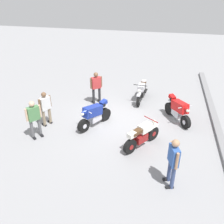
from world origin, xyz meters
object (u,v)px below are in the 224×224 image
at_px(motorcycle_cream_vintage, 142,136).
at_px(motorcycle_red_sportbike, 178,110).
at_px(motorcycle_silver_cruiser, 142,91).
at_px(person_in_green_shirt, 34,117).
at_px(person_in_white_shirt, 45,107).
at_px(person_in_blue_shirt, 173,160).
at_px(motorcycle_blue_sportbike, 94,114).
at_px(person_in_red_shirt, 96,86).

xyz_separation_m(motorcycle_cream_vintage, motorcycle_red_sportbike, (-2.30, 1.45, 0.11)).
bearing_deg(motorcycle_silver_cruiser, motorcycle_red_sportbike, 50.74).
xyz_separation_m(motorcycle_cream_vintage, person_in_green_shirt, (0.23, -4.41, 0.48)).
height_order(motorcycle_cream_vintage, person_in_white_shirt, person_in_white_shirt).
bearing_deg(motorcycle_silver_cruiser, person_in_white_shirt, -44.17).
xyz_separation_m(person_in_blue_shirt, person_in_white_shirt, (-2.66, -5.51, -0.11)).
bearing_deg(motorcycle_blue_sportbike, motorcycle_silver_cruiser, 179.27).
relative_size(motorcycle_cream_vintage, motorcycle_red_sportbike, 0.94).
relative_size(motorcycle_silver_cruiser, motorcycle_red_sportbike, 1.18).
xyz_separation_m(person_in_white_shirt, person_in_green_shirt, (0.99, -0.05, 0.04)).
distance_m(motorcycle_silver_cruiser, person_in_white_shirt, 5.22).
height_order(motorcycle_silver_cruiser, person_in_red_shirt, person_in_red_shirt).
bearing_deg(motorcycle_blue_sportbike, person_in_green_shirt, -28.21).
xyz_separation_m(motorcycle_red_sportbike, person_in_red_shirt, (-1.04, -4.17, 0.39)).
height_order(motorcycle_blue_sportbike, person_in_blue_shirt, person_in_blue_shirt).
height_order(motorcycle_red_sportbike, motorcycle_blue_sportbike, same).
xyz_separation_m(motorcycle_blue_sportbike, person_in_white_shirt, (0.34, -2.13, 0.33)).
bearing_deg(person_in_blue_shirt, person_in_white_shirt, -43.06).
bearing_deg(person_in_white_shirt, motorcycle_red_sportbike, -135.75).
xyz_separation_m(motorcycle_silver_cruiser, motorcycle_red_sportbike, (1.84, 1.87, 0.07)).
xyz_separation_m(motorcycle_blue_sportbike, person_in_blue_shirt, (3.00, 3.38, 0.44)).
relative_size(motorcycle_blue_sportbike, person_in_white_shirt, 1.09).
bearing_deg(motorcycle_blue_sportbike, motorcycle_red_sportbike, 138.21).
bearing_deg(person_in_red_shirt, person_in_blue_shirt, 179.98).
distance_m(motorcycle_red_sportbike, person_in_white_shirt, 6.03).
relative_size(motorcycle_silver_cruiser, motorcycle_blue_sportbike, 1.17).
xyz_separation_m(person_in_red_shirt, person_in_white_shirt, (2.58, -1.65, -0.06)).
xyz_separation_m(motorcycle_blue_sportbike, person_in_red_shirt, (-2.24, -0.48, 0.39)).
relative_size(motorcycle_cream_vintage, person_in_blue_shirt, 0.93).
relative_size(motorcycle_silver_cruiser, motorcycle_cream_vintage, 1.25).
bearing_deg(person_in_red_shirt, motorcycle_silver_cruiser, -107.26).
bearing_deg(person_in_white_shirt, motorcycle_silver_cruiser, -110.04).
distance_m(motorcycle_cream_vintage, person_in_white_shirt, 4.45).
bearing_deg(person_in_red_shirt, motorcycle_red_sportbike, -140.39).
height_order(motorcycle_cream_vintage, motorcycle_red_sportbike, motorcycle_red_sportbike).
bearing_deg(motorcycle_blue_sportbike, person_in_white_shirt, -50.55).
distance_m(person_in_blue_shirt, person_in_white_shirt, 6.12).
bearing_deg(motorcycle_blue_sportbike, person_in_blue_shirt, 78.62).
bearing_deg(person_in_white_shirt, motorcycle_cream_vintage, -160.41).
distance_m(motorcycle_silver_cruiser, person_in_red_shirt, 2.48).
bearing_deg(motorcycle_cream_vintage, person_in_green_shirt, 129.28).
relative_size(person_in_red_shirt, person_in_blue_shirt, 0.96).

